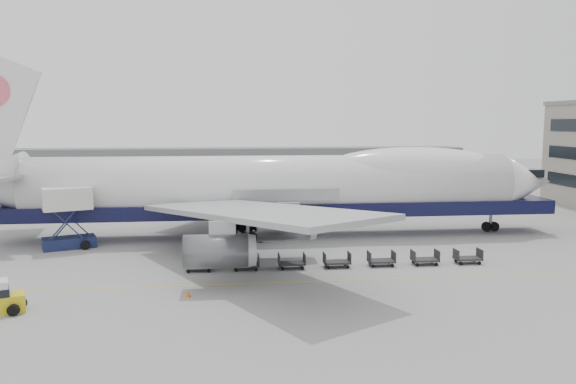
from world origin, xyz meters
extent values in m
plane|color=gray|center=(0.00, 0.00, 0.00)|extent=(260.00, 260.00, 0.00)
cube|color=gold|center=(0.00, -6.00, 0.01)|extent=(60.00, 0.15, 0.01)
cube|color=slate|center=(-10.00, 70.00, 3.50)|extent=(110.00, 8.00, 7.00)
cylinder|color=white|center=(0.00, 12.00, 5.70)|extent=(52.00, 6.40, 6.40)
cube|color=black|center=(1.00, 12.00, 3.14)|extent=(60.00, 5.76, 1.50)
cone|color=white|center=(29.00, 12.00, 5.70)|extent=(6.00, 6.40, 6.40)
ellipsoid|color=white|center=(15.60, 12.00, 7.46)|extent=(20.67, 5.78, 4.56)
cube|color=#9EA0A3|center=(-3.00, -2.28, 5.10)|extent=(20.35, 26.74, 2.26)
cube|color=#9EA0A3|center=(-3.00, 26.28, 5.10)|extent=(20.35, 26.74, 2.26)
cylinder|color=#595B60|center=(-6.00, 31.00, 2.90)|extent=(4.80, 2.60, 2.60)
cylinder|color=#595B60|center=(0.00, 22.00, 2.90)|extent=(4.80, 2.60, 2.60)
cylinder|color=#595B60|center=(0.00, 2.00, 2.90)|extent=(4.80, 2.60, 2.60)
cylinder|color=#595B60|center=(-6.00, -7.00, 2.90)|extent=(4.80, 2.60, 2.60)
cylinder|color=slate|center=(25.00, 12.00, 1.25)|extent=(0.36, 0.36, 2.50)
cylinder|color=black|center=(25.00, 12.00, 0.55)|extent=(1.10, 0.45, 1.10)
cylinder|color=slate|center=(-3.00, 9.00, 1.25)|extent=(0.36, 0.36, 2.50)
cylinder|color=black|center=(-3.00, 9.00, 0.55)|extent=(1.10, 0.45, 1.10)
cylinder|color=slate|center=(-3.00, 15.00, 1.25)|extent=(0.36, 0.36, 2.50)
cylinder|color=black|center=(-3.00, 15.00, 0.55)|extent=(1.10, 0.45, 1.10)
cube|color=#182148|center=(-20.87, 8.50, 0.55)|extent=(5.50, 3.99, 1.09)
cube|color=silver|center=(-20.87, 8.50, 5.00)|extent=(5.20, 4.03, 2.19)
cube|color=#182148|center=(-20.87, 7.41, 2.80)|extent=(3.37, 1.36, 3.93)
cube|color=#182148|center=(-20.87, 9.59, 2.80)|extent=(3.37, 1.36, 3.93)
cube|color=slate|center=(-20.87, 10.09, 5.00)|extent=(2.66, 1.96, 0.15)
cylinder|color=black|center=(-22.66, 7.50, 0.45)|extent=(0.90, 0.35, 0.90)
cylinder|color=black|center=(-22.66, 9.50, 0.45)|extent=(0.90, 0.35, 0.90)
cylinder|color=black|center=(-19.07, 7.50, 0.45)|extent=(0.90, 0.35, 0.90)
cylinder|color=black|center=(-19.07, 9.50, 0.45)|extent=(0.90, 0.35, 0.90)
cube|color=gold|center=(-20.14, -10.84, 0.59)|extent=(3.38, 2.62, 1.18)
cylinder|color=black|center=(-19.07, -11.54, 0.37)|extent=(0.75, 0.32, 0.75)
cylinder|color=black|center=(-19.07, -10.14, 0.37)|extent=(0.75, 0.32, 0.75)
cone|color=orange|center=(-8.03, -8.76, 0.29)|extent=(0.37, 0.37, 0.58)
cube|color=orange|center=(-8.03, -8.76, 0.02)|extent=(0.39, 0.39, 0.03)
cube|color=#2D2D30|center=(-7.56, -1.80, 0.45)|extent=(2.30, 1.35, 0.18)
cube|color=#2D2D30|center=(-8.66, -1.80, 0.85)|extent=(0.08, 1.35, 0.90)
cube|color=#2D2D30|center=(-6.46, -1.80, 0.85)|extent=(0.08, 1.35, 0.90)
cylinder|color=black|center=(-8.41, -2.35, 0.15)|extent=(0.30, 0.12, 0.30)
cylinder|color=black|center=(-8.41, -1.25, 0.15)|extent=(0.30, 0.12, 0.30)
cylinder|color=black|center=(-6.71, -2.35, 0.15)|extent=(0.30, 0.12, 0.30)
cylinder|color=black|center=(-6.71, -1.25, 0.15)|extent=(0.30, 0.12, 0.30)
cube|color=#2D2D30|center=(-3.61, -1.80, 0.45)|extent=(2.30, 1.35, 0.18)
cube|color=#2D2D30|center=(-4.71, -1.80, 0.85)|extent=(0.08, 1.35, 0.90)
cube|color=#2D2D30|center=(-2.51, -1.80, 0.85)|extent=(0.08, 1.35, 0.90)
cylinder|color=black|center=(-4.46, -2.35, 0.15)|extent=(0.30, 0.12, 0.30)
cylinder|color=black|center=(-4.46, -1.25, 0.15)|extent=(0.30, 0.12, 0.30)
cylinder|color=black|center=(-2.76, -2.35, 0.15)|extent=(0.30, 0.12, 0.30)
cylinder|color=black|center=(-2.76, -1.25, 0.15)|extent=(0.30, 0.12, 0.30)
cube|color=#2D2D30|center=(0.34, -1.80, 0.45)|extent=(2.30, 1.35, 0.18)
cube|color=#2D2D30|center=(-0.76, -1.80, 0.85)|extent=(0.08, 1.35, 0.90)
cube|color=#2D2D30|center=(1.44, -1.80, 0.85)|extent=(0.08, 1.35, 0.90)
cylinder|color=black|center=(-0.51, -2.35, 0.15)|extent=(0.30, 0.12, 0.30)
cylinder|color=black|center=(-0.51, -1.25, 0.15)|extent=(0.30, 0.12, 0.30)
cylinder|color=black|center=(1.19, -2.35, 0.15)|extent=(0.30, 0.12, 0.30)
cylinder|color=black|center=(1.19, -1.25, 0.15)|extent=(0.30, 0.12, 0.30)
cube|color=#2D2D30|center=(4.30, -1.80, 0.45)|extent=(2.30, 1.35, 0.18)
cube|color=#2D2D30|center=(3.20, -1.80, 0.85)|extent=(0.08, 1.35, 0.90)
cube|color=#2D2D30|center=(5.40, -1.80, 0.85)|extent=(0.08, 1.35, 0.90)
cylinder|color=black|center=(3.45, -2.35, 0.15)|extent=(0.30, 0.12, 0.30)
cylinder|color=black|center=(3.45, -1.25, 0.15)|extent=(0.30, 0.12, 0.30)
cylinder|color=black|center=(5.15, -2.35, 0.15)|extent=(0.30, 0.12, 0.30)
cylinder|color=black|center=(5.15, -1.25, 0.15)|extent=(0.30, 0.12, 0.30)
cube|color=#2D2D30|center=(8.25, -1.80, 0.45)|extent=(2.30, 1.35, 0.18)
cube|color=#2D2D30|center=(7.15, -1.80, 0.85)|extent=(0.08, 1.35, 0.90)
cube|color=#2D2D30|center=(9.35, -1.80, 0.85)|extent=(0.08, 1.35, 0.90)
cylinder|color=black|center=(7.40, -2.35, 0.15)|extent=(0.30, 0.12, 0.30)
cylinder|color=black|center=(7.40, -1.25, 0.15)|extent=(0.30, 0.12, 0.30)
cylinder|color=black|center=(9.10, -2.35, 0.15)|extent=(0.30, 0.12, 0.30)
cylinder|color=black|center=(9.10, -1.25, 0.15)|extent=(0.30, 0.12, 0.30)
cube|color=#2D2D30|center=(12.20, -1.80, 0.45)|extent=(2.30, 1.35, 0.18)
cube|color=#2D2D30|center=(11.10, -1.80, 0.85)|extent=(0.08, 1.35, 0.90)
cube|color=#2D2D30|center=(13.30, -1.80, 0.85)|extent=(0.08, 1.35, 0.90)
cylinder|color=black|center=(11.35, -2.35, 0.15)|extent=(0.30, 0.12, 0.30)
cylinder|color=black|center=(11.35, -1.25, 0.15)|extent=(0.30, 0.12, 0.30)
cylinder|color=black|center=(13.05, -2.35, 0.15)|extent=(0.30, 0.12, 0.30)
cylinder|color=black|center=(13.05, -1.25, 0.15)|extent=(0.30, 0.12, 0.30)
cube|color=#2D2D30|center=(16.16, -1.80, 0.45)|extent=(2.30, 1.35, 0.18)
cube|color=#2D2D30|center=(15.06, -1.80, 0.85)|extent=(0.08, 1.35, 0.90)
cube|color=#2D2D30|center=(17.26, -1.80, 0.85)|extent=(0.08, 1.35, 0.90)
cylinder|color=black|center=(15.31, -2.35, 0.15)|extent=(0.30, 0.12, 0.30)
cylinder|color=black|center=(15.31, -1.25, 0.15)|extent=(0.30, 0.12, 0.30)
cylinder|color=black|center=(17.01, -2.35, 0.15)|extent=(0.30, 0.12, 0.30)
cylinder|color=black|center=(17.01, -1.25, 0.15)|extent=(0.30, 0.12, 0.30)
camera|label=1|loc=(-5.14, -48.56, 12.62)|focal=35.00mm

